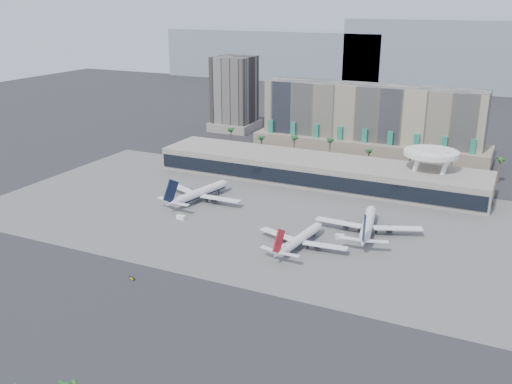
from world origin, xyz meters
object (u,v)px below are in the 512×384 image
at_px(service_vehicle_b, 340,237).
at_px(taxiway_sign, 132,278).
at_px(airliner_left, 200,193).
at_px(airliner_right, 368,224).
at_px(service_vehicle_a, 181,217).
at_px(airliner_centre, 300,239).

xyz_separation_m(service_vehicle_b, taxiway_sign, (-53.08, -63.69, -0.39)).
bearing_deg(airliner_left, airliner_right, 8.19).
distance_m(airliner_left, taxiway_sign, 81.11).
relative_size(service_vehicle_a, service_vehicle_b, 1.08).
xyz_separation_m(airliner_centre, service_vehicle_a, (-56.81, 4.93, -2.43)).
bearing_deg(taxiway_sign, service_vehicle_b, 63.44).
height_order(airliner_left, service_vehicle_a, airliner_left).
height_order(airliner_left, service_vehicle_b, airliner_left).
relative_size(service_vehicle_b, taxiway_sign, 1.51).
bearing_deg(service_vehicle_a, taxiway_sign, -70.14).
distance_m(airliner_left, service_vehicle_a, 24.82).
relative_size(airliner_left, service_vehicle_b, 12.37).
bearing_deg(airliner_right, airliner_left, 166.78).
bearing_deg(airliner_left, service_vehicle_b, 0.03).
distance_m(service_vehicle_b, taxiway_sign, 82.91).
xyz_separation_m(airliner_centre, taxiway_sign, (-41.74, -49.47, -2.84)).
bearing_deg(airliner_centre, airliner_left, 162.02).
xyz_separation_m(airliner_centre, airliner_right, (19.75, 24.29, 0.52)).
distance_m(airliner_right, service_vehicle_a, 79.02).
bearing_deg(airliner_centre, taxiway_sign, -122.82).
distance_m(airliner_left, airliner_right, 81.45).
bearing_deg(service_vehicle_a, airliner_left, 105.49).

